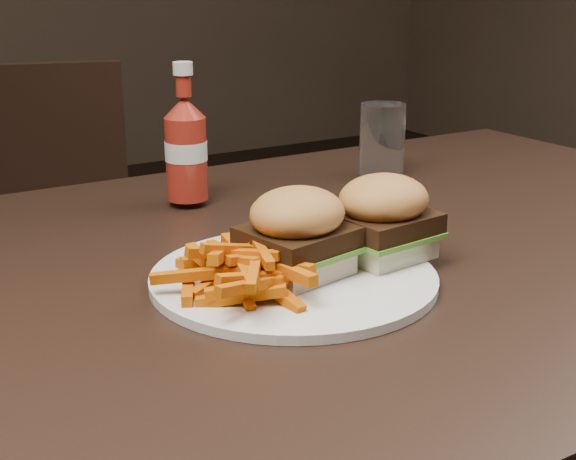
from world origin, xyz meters
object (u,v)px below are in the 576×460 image
tumbler (382,139)px  dining_table (350,259)px  plate (293,278)px  chair_far (30,271)px  ketchup_bottle (186,159)px

tumbler → dining_table: bearing=-134.1°
plate → dining_table: bearing=30.2°
tumbler → plate: bearing=-139.0°
dining_table → chair_far: 1.01m
dining_table → chair_far: (-0.13, 0.96, -0.30)m
plate → ketchup_bottle: size_ratio=2.65×
plate → tumbler: size_ratio=2.72×
dining_table → plate: plate is taller
chair_far → plate: bearing=106.4°
chair_far → tumbler: bearing=130.0°
chair_far → tumbler: (0.34, -0.74, 0.38)m
plate → ketchup_bottle: (0.03, 0.29, 0.06)m
ketchup_bottle → tumbler: 0.30m
ketchup_bottle → dining_table: bearing=-68.1°
dining_table → chair_far: bearing=97.9°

